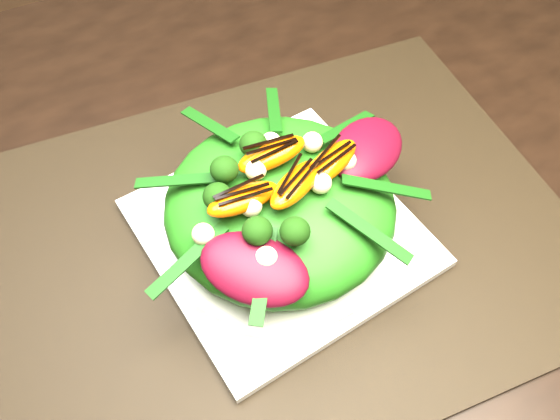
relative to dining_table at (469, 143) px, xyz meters
name	(u,v)px	position (x,y,z in m)	size (l,w,h in m)	color
floor	(380,376)	(0.00, 0.00, -0.73)	(4.00, 4.00, 0.01)	brown
dining_table	(469,143)	(0.00, 0.00, 0.00)	(1.60, 0.90, 0.75)	black
placemat	(280,236)	(-0.25, -0.03, 0.02)	(0.55, 0.42, 0.00)	black
plate_base	(280,232)	(-0.25, -0.03, 0.03)	(0.23, 0.23, 0.01)	silver
salad_bowl	(280,225)	(-0.25, -0.03, 0.04)	(0.22, 0.22, 0.02)	white
lettuce_mound	(280,205)	(-0.25, -0.03, 0.07)	(0.21, 0.21, 0.07)	#236713
radicchio_leaf	(367,149)	(-0.17, -0.03, 0.10)	(0.09, 0.06, 0.02)	#430714
orange_segment	(268,170)	(-0.26, -0.02, 0.12)	(0.06, 0.03, 0.02)	#C94C03
broccoli_floret	(197,187)	(-0.32, -0.01, 0.12)	(0.03, 0.03, 0.03)	#10360A
macadamia_nut	(326,199)	(-0.23, -0.07, 0.11)	(0.02, 0.02, 0.02)	#CFB692
balsamic_drizzle	(268,163)	(-0.26, -0.02, 0.13)	(0.05, 0.00, 0.00)	black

